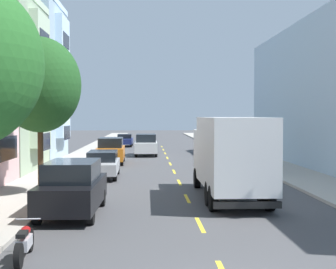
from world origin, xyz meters
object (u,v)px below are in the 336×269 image
at_px(moving_white_sedan, 146,145).
at_px(parked_suv_black, 73,187).
at_px(delivery_box_truck, 230,153).
at_px(parked_suv_orange, 111,150).
at_px(parked_motorcycle, 24,243).
at_px(parked_wagon_silver, 102,163).
at_px(parked_sedan_charcoal, 238,159).
at_px(parked_suv_sky, 208,142).
at_px(street_tree_second, 40,85).
at_px(parked_sedan_navy, 125,140).

bearing_deg(moving_white_sedan, parked_suv_black, -95.76).
distance_m(delivery_box_truck, parked_suv_orange, 16.84).
xyz_separation_m(delivery_box_truck, parked_motorcycle, (-6.55, -8.34, -1.55)).
bearing_deg(parked_wagon_silver, parked_sedan_charcoal, 21.70).
height_order(parked_sedan_charcoal, parked_wagon_silver, parked_wagon_silver).
xyz_separation_m(parked_wagon_silver, parked_suv_sky, (8.62, 19.86, 0.18)).
bearing_deg(parked_sedan_charcoal, parked_suv_orange, 151.71).
bearing_deg(parked_suv_orange, delivery_box_truck, -68.35).
relative_size(parked_wagon_silver, parked_motorcycle, 2.30).
bearing_deg(parked_motorcycle, parked_suv_orange, 89.17).
height_order(parked_suv_black, moving_white_sedan, same).
bearing_deg(street_tree_second, parked_motorcycle, -80.09).
distance_m(parked_sedan_navy, parked_suv_sky, 12.17).
relative_size(parked_suv_sky, moving_white_sedan, 1.00).
height_order(delivery_box_truck, parked_wagon_silver, delivery_box_truck).
bearing_deg(moving_white_sedan, parked_sedan_charcoal, -62.91).
xyz_separation_m(parked_suv_black, parked_sedan_charcoal, (8.63, 13.90, -0.24)).
xyz_separation_m(parked_wagon_silver, parked_motorcycle, (-0.46, -15.92, -0.39)).
distance_m(street_tree_second, parked_suv_black, 5.97).
bearing_deg(parked_sedan_charcoal, street_tree_second, -137.14).
distance_m(parked_wagon_silver, parked_suv_sky, 21.65).
distance_m(parked_wagon_silver, parked_motorcycle, 15.93).
xyz_separation_m(street_tree_second, parked_sedan_navy, (2.10, 34.91, -4.15)).
height_order(parked_suv_orange, parked_suv_sky, same).
bearing_deg(parked_suv_orange, parked_sedan_charcoal, -28.29).
height_order(parked_wagon_silver, parked_suv_orange, parked_suv_orange).
xyz_separation_m(street_tree_second, parked_motorcycle, (1.65, -9.44, -4.49)).
distance_m(street_tree_second, delivery_box_truck, 8.78).
bearing_deg(parked_motorcycle, parked_suv_sky, 75.76).
distance_m(parked_suv_black, parked_sedan_navy, 38.94).
height_order(parked_wagon_silver, parked_sedan_navy, parked_wagon_silver).
xyz_separation_m(street_tree_second, parked_suv_orange, (2.00, 14.52, -3.91)).
bearing_deg(parked_sedan_navy, parked_suv_black, -90.14).
xyz_separation_m(parked_suv_sky, parked_motorcycle, (-9.08, -35.78, -0.58)).
distance_m(street_tree_second, parked_suv_sky, 28.70).
height_order(parked_suv_black, parked_suv_orange, same).
bearing_deg(parked_suv_sky, parked_sedan_charcoal, -90.33).
height_order(parked_suv_black, parked_wagon_silver, parked_suv_black).
distance_m(parked_sedan_charcoal, parked_suv_sky, 16.47).
bearing_deg(delivery_box_truck, street_tree_second, 172.32).
distance_m(parked_suv_black, moving_white_sedan, 25.84).
height_order(parked_wagon_silver, parked_suv_sky, parked_suv_sky).
xyz_separation_m(parked_suv_orange, parked_suv_sky, (8.74, 11.82, 0.00)).
bearing_deg(parked_wagon_silver, parked_sedan_navy, 90.02).
relative_size(parked_suv_black, parked_suv_orange, 1.00).
relative_size(delivery_box_truck, parked_suv_black, 1.66).
height_order(delivery_box_truck, parked_sedan_charcoal, delivery_box_truck).
bearing_deg(parked_suv_black, parked_sedan_navy, 89.86).
distance_m(parked_suv_sky, parked_motorcycle, 36.91).
height_order(parked_suv_orange, moving_white_sedan, same).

